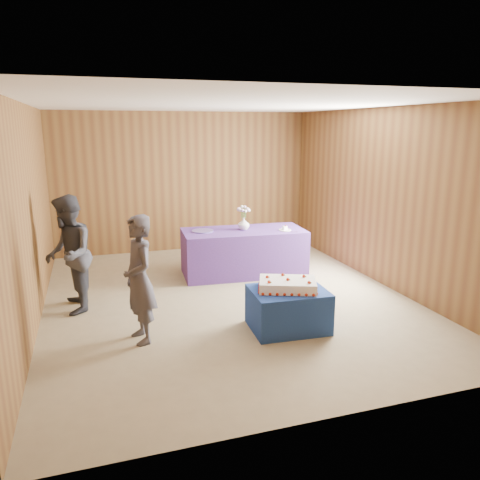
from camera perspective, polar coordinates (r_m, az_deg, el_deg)
name	(u,v)px	position (r m, az deg, el deg)	size (l,w,h in m)	color
ground	(227,298)	(6.79, -1.54, -7.14)	(6.00, 6.00, 0.00)	gray
room_shell	(227,173)	(6.38, -1.64, 8.18)	(5.04, 6.04, 2.72)	brown
cake_table	(288,309)	(5.77, 5.88, -8.38)	(0.90, 0.70, 0.50)	#1A4390
serving_table	(244,252)	(7.80, 0.45, -1.47)	(2.00, 0.90, 0.75)	#5A348F
sheet_cake	(288,285)	(5.67, 5.81, -5.43)	(0.82, 0.70, 0.16)	white
vase	(244,224)	(7.73, 0.45, 1.99)	(0.19, 0.19, 0.20)	silver
flower_spray	(244,209)	(7.68, 0.45, 3.78)	(0.23, 0.23, 0.17)	#356729
platter	(203,231)	(7.63, -4.58, 1.11)	(0.35, 0.35, 0.02)	#5B4B97
plate	(285,230)	(7.73, 5.50, 1.23)	(0.20, 0.20, 0.01)	white
cake_slice	(285,228)	(7.72, 5.51, 1.50)	(0.08, 0.07, 0.08)	white
knife	(290,232)	(7.62, 6.12, 1.00)	(0.26, 0.02, 0.00)	silver
guest_left	(139,280)	(5.39, -12.18, -4.74)	(0.54, 0.35, 1.47)	#3E3D48
guest_right	(69,255)	(6.50, -20.14, -1.69)	(0.76, 0.59, 1.57)	#31333B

